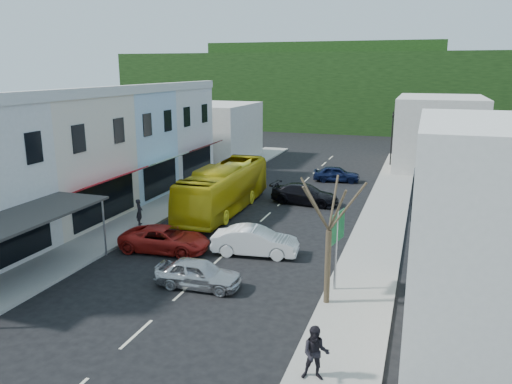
% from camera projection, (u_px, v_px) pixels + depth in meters
% --- Properties ---
extents(ground, '(120.00, 120.00, 0.00)m').
position_uv_depth(ground, '(219.00, 259.00, 26.07)').
color(ground, black).
rests_on(ground, ground).
extents(sidewalk_left, '(3.00, 52.00, 0.15)m').
position_uv_depth(sidewalk_left, '(179.00, 199.00, 37.58)').
color(sidewalk_left, gray).
rests_on(sidewalk_left, ground).
extents(sidewalk_right, '(3.00, 52.00, 0.15)m').
position_uv_depth(sidewalk_right, '(383.00, 218.00, 32.91)').
color(sidewalk_right, gray).
rests_on(sidewalk_right, ground).
extents(shopfront_row, '(8.25, 30.00, 8.00)m').
position_uv_depth(shopfront_row, '(76.00, 155.00, 33.59)').
color(shopfront_row, beige).
rests_on(shopfront_row, ground).
extents(distant_block_left, '(8.00, 10.00, 6.00)m').
position_uv_depth(distant_block_left, '(213.00, 132.00, 53.89)').
color(distant_block_left, '#B7B2A8').
rests_on(distant_block_left, ground).
extents(distant_block_right, '(8.00, 12.00, 7.00)m').
position_uv_depth(distant_block_right, '(439.00, 132.00, 49.37)').
color(distant_block_right, '#B7B2A8').
rests_on(distant_block_right, ground).
extents(hillside, '(80.00, 26.00, 14.00)m').
position_uv_depth(hillside, '(359.00, 86.00, 84.71)').
color(hillside, black).
rests_on(hillside, ground).
extents(bus, '(2.72, 11.64, 3.10)m').
position_uv_depth(bus, '(224.00, 189.00, 34.56)').
color(bus, gold).
rests_on(bus, ground).
extents(car_silver, '(4.48, 2.00, 1.40)m').
position_uv_depth(car_silver, '(198.00, 273.00, 22.56)').
color(car_silver, '#B4B5B9').
rests_on(car_silver, ground).
extents(car_white, '(4.60, 2.36, 1.40)m').
position_uv_depth(car_white, '(255.00, 242.00, 26.53)').
color(car_white, silver).
rests_on(car_white, ground).
extents(car_red, '(4.74, 2.26, 1.40)m').
position_uv_depth(car_red, '(165.00, 239.00, 27.06)').
color(car_red, maroon).
rests_on(car_red, ground).
extents(car_black_near, '(4.67, 2.32, 1.40)m').
position_uv_depth(car_black_near, '(305.00, 194.00, 36.52)').
color(car_black_near, black).
rests_on(car_black_near, ground).
extents(car_navy_mid, '(4.60, 2.38, 1.40)m').
position_uv_depth(car_navy_mid, '(337.00, 174.00, 43.67)').
color(car_navy_mid, '#0C1432').
rests_on(car_navy_mid, ground).
extents(pedestrian_left, '(0.61, 0.71, 1.70)m').
position_uv_depth(pedestrian_left, '(139.00, 212.00, 31.11)').
color(pedestrian_left, black).
rests_on(pedestrian_left, sidewalk_left).
extents(pedestrian_right, '(0.77, 0.56, 1.70)m').
position_uv_depth(pedestrian_right, '(316.00, 355.00, 15.58)').
color(pedestrian_right, black).
rests_on(pedestrian_right, sidewalk_right).
extents(direction_sign, '(0.85, 1.77, 3.78)m').
position_uv_depth(direction_sign, '(336.00, 252.00, 21.78)').
color(direction_sign, '#105027').
rests_on(direction_sign, ground).
extents(street_tree, '(2.14, 2.14, 6.61)m').
position_uv_depth(street_tree, '(329.00, 231.00, 20.21)').
color(street_tree, '#342A1D').
rests_on(street_tree, ground).
extents(traffic_signal, '(0.63, 1.14, 5.51)m').
position_uv_depth(traffic_signal, '(392.00, 139.00, 50.03)').
color(traffic_signal, black).
rests_on(traffic_signal, ground).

